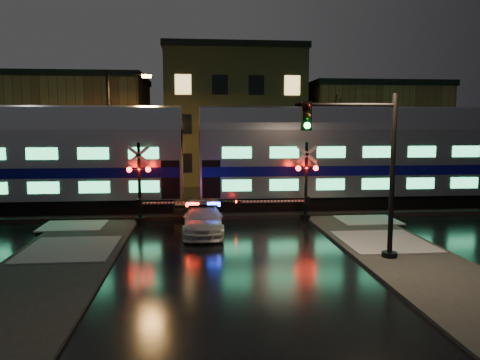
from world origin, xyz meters
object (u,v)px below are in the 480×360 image
at_px(police_car, 203,220).
at_px(traffic_light, 367,173).
at_px(crossing_signal_left, 146,190).
at_px(streetlight, 114,128).
at_px(crossing_signal_right, 300,189).

xyz_separation_m(police_car, traffic_light, (5.93, -5.04, 2.63)).
relative_size(crossing_signal_left, streetlight, 0.69).
bearing_deg(police_car, streetlight, 121.72).
relative_size(police_car, streetlight, 0.53).
relative_size(traffic_light, streetlight, 0.73).
relative_size(police_car, crossing_signal_right, 0.77).
height_order(police_car, crossing_signal_right, crossing_signal_right).
height_order(police_car, streetlight, streetlight).
xyz_separation_m(crossing_signal_left, streetlight, (-2.69, 6.69, 3.18)).
distance_m(police_car, crossing_signal_right, 5.87).
bearing_deg(crossing_signal_left, streetlight, 111.90).
distance_m(police_car, streetlight, 11.63).
bearing_deg(traffic_light, streetlight, 137.64).
xyz_separation_m(police_car, crossing_signal_right, (5.16, 2.60, 1.07)).
bearing_deg(crossing_signal_right, crossing_signal_left, 180.00).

